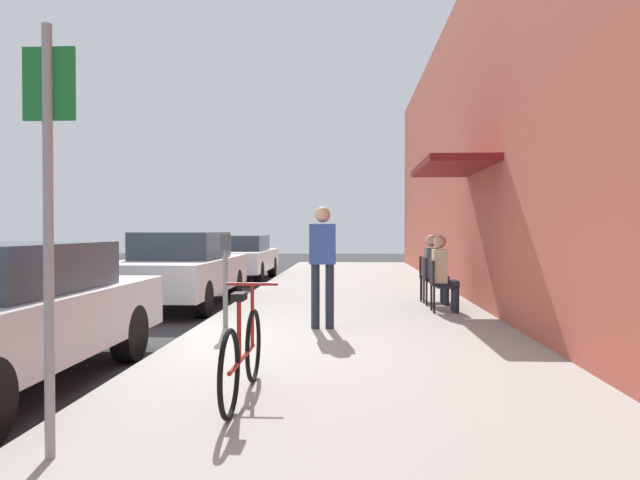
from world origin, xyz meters
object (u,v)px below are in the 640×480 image
object	(u,v)px
seated_patron_1	(435,267)
cafe_chair_2	(427,275)
street_sign	(49,206)
seated_patron_0	(443,271)
parking_meter	(225,273)
cafe_chair_0	(439,282)
parked_car_1	(181,268)
parked_car_2	(240,257)
pedestrian_standing	(323,257)
cafe_chair_1	(431,277)
bicycle_0	(243,354)

from	to	relation	value
seated_patron_1	cafe_chair_2	size ratio (longest dim) A/B	1.48
street_sign	seated_patron_0	distance (m)	7.34
parking_meter	cafe_chair_0	bearing A→B (deg)	28.69
parked_car_1	parked_car_2	world-z (taller)	parked_car_1
parked_car_2	pedestrian_standing	xyz separation A→B (m)	(2.91, -9.14, 0.42)
seated_patron_0	cafe_chair_2	bearing A→B (deg)	92.12
street_sign	seated_patron_0	bearing A→B (deg)	62.60
cafe_chair_1	pedestrian_standing	size ratio (longest dim) A/B	0.51
street_sign	seated_patron_1	size ratio (longest dim) A/B	2.02
cafe_chair_1	street_sign	bearing A→B (deg)	-113.82
parked_car_1	parking_meter	bearing A→B (deg)	-63.59
street_sign	pedestrian_standing	xyz separation A→B (m)	(1.41, 4.71, -0.52)
parked_car_1	street_sign	size ratio (longest dim) A/B	1.69
cafe_chair_2	pedestrian_standing	size ratio (longest dim) A/B	0.51
parked_car_2	cafe_chair_2	xyz separation A→B (m)	(4.80, -5.77, -0.08)
bicycle_0	cafe_chair_1	xyz separation A→B (m)	(2.37, 6.16, 0.14)
cafe_chair_0	parked_car_2	bearing A→B (deg)	123.03
parked_car_1	cafe_chair_0	size ratio (longest dim) A/B	5.06
parked_car_2	street_sign	bearing A→B (deg)	-83.82
cafe_chair_1	cafe_chair_2	size ratio (longest dim) A/B	1.00
cafe_chair_2	cafe_chair_0	bearing A→B (deg)	-90.03
street_sign	bicycle_0	size ratio (longest dim) A/B	1.52
parked_car_2	seated_patron_0	bearing A→B (deg)	-56.64
parked_car_2	seated_patron_1	distance (m)	8.02
street_sign	seated_patron_0	size ratio (longest dim) A/B	2.02
parked_car_2	cafe_chair_0	xyz separation A→B (m)	(4.79, -7.37, -0.08)
bicycle_0	seated_patron_0	bearing A→B (deg)	64.82
street_sign	cafe_chair_2	world-z (taller)	street_sign
parking_meter	seated_patron_0	size ratio (longest dim) A/B	1.02
seated_patron_0	cafe_chair_1	distance (m)	1.01
cafe_chair_0	cafe_chair_1	world-z (taller)	same
parked_car_1	pedestrian_standing	world-z (taller)	pedestrian_standing
parked_car_1	parking_meter	xyz separation A→B (m)	(1.55, -3.12, 0.14)
bicycle_0	cafe_chair_2	bearing A→B (deg)	70.70
seated_patron_0	seated_patron_1	xyz separation A→B (m)	(-0.00, 0.99, 0.00)
parked_car_2	pedestrian_standing	world-z (taller)	pedestrian_standing
parking_meter	bicycle_0	bearing A→B (deg)	-75.53
parking_meter	cafe_chair_1	size ratio (longest dim) A/B	1.52
seated_patron_0	seated_patron_1	distance (m)	0.99
cafe_chair_0	cafe_chair_1	size ratio (longest dim) A/B	1.00
street_sign	cafe_chair_0	bearing A→B (deg)	63.03
parked_car_1	cafe_chair_1	bearing A→B (deg)	-4.26
parking_meter	street_sign	distance (m)	4.76
seated_patron_0	pedestrian_standing	distance (m)	2.64
parked_car_2	pedestrian_standing	size ratio (longest dim) A/B	2.59
street_sign	bicycle_0	bearing A→B (deg)	54.69
cafe_chair_2	parked_car_1	bearing A→B (deg)	-176.98
parked_car_1	cafe_chair_1	world-z (taller)	parked_car_1
cafe_chair_1	cafe_chair_2	xyz separation A→B (m)	(0.00, 0.61, 0.00)
street_sign	cafe_chair_0	world-z (taller)	street_sign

